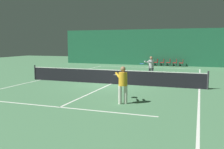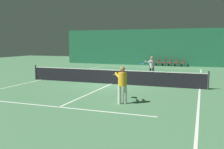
{
  "view_description": "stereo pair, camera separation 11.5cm",
  "coord_description": "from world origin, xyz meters",
  "px_view_note": "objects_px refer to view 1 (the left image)",
  "views": [
    {
      "loc": [
        5.46,
        -15.27,
        2.66
      ],
      "look_at": [
        0.93,
        -2.44,
        0.95
      ],
      "focal_mm": 40.0,
      "sensor_mm": 36.0,
      "label": 1
    },
    {
      "loc": [
        5.57,
        -15.23,
        2.66
      ],
      "look_at": [
        0.93,
        -2.44,
        0.95
      ],
      "focal_mm": 40.0,
      "sensor_mm": 36.0,
      "label": 2
    }
  ],
  "objects_px": {
    "courtside_chair_3": "(169,62)",
    "courtside_chair_1": "(157,62)",
    "player_near": "(123,82)",
    "player_far": "(151,66)",
    "tennis_net": "(111,76)",
    "courtside_chair_0": "(150,62)",
    "courtside_chair_4": "(175,62)",
    "courtside_chair_5": "(182,62)",
    "courtside_chair_2": "(163,62)"
  },
  "relations": [
    {
      "from": "courtside_chair_3",
      "to": "courtside_chair_1",
      "type": "bearing_deg",
      "value": -90.0
    },
    {
      "from": "player_near",
      "to": "player_far",
      "type": "relative_size",
      "value": 0.98
    },
    {
      "from": "tennis_net",
      "to": "courtside_chair_0",
      "type": "relative_size",
      "value": 14.29
    },
    {
      "from": "courtside_chair_4",
      "to": "courtside_chair_5",
      "type": "relative_size",
      "value": 1.0
    },
    {
      "from": "player_far",
      "to": "courtside_chair_5",
      "type": "bearing_deg",
      "value": -157.62
    },
    {
      "from": "courtside_chair_5",
      "to": "courtside_chair_2",
      "type": "bearing_deg",
      "value": -90.0
    },
    {
      "from": "courtside_chair_2",
      "to": "player_far",
      "type": "bearing_deg",
      "value": 3.46
    },
    {
      "from": "courtside_chair_0",
      "to": "courtside_chair_2",
      "type": "distance_m",
      "value": 1.45
    },
    {
      "from": "courtside_chair_2",
      "to": "courtside_chair_4",
      "type": "distance_m",
      "value": 1.45
    },
    {
      "from": "tennis_net",
      "to": "courtside_chair_1",
      "type": "height_order",
      "value": "tennis_net"
    },
    {
      "from": "courtside_chair_0",
      "to": "courtside_chair_4",
      "type": "height_order",
      "value": "same"
    },
    {
      "from": "courtside_chair_3",
      "to": "courtside_chair_4",
      "type": "relative_size",
      "value": 1.0
    },
    {
      "from": "tennis_net",
      "to": "courtside_chair_0",
      "type": "distance_m",
      "value": 14.25
    },
    {
      "from": "tennis_net",
      "to": "courtside_chair_4",
      "type": "height_order",
      "value": "tennis_net"
    },
    {
      "from": "player_near",
      "to": "tennis_net",
      "type": "bearing_deg",
      "value": -9.79
    },
    {
      "from": "tennis_net",
      "to": "courtside_chair_1",
      "type": "bearing_deg",
      "value": 87.47
    },
    {
      "from": "courtside_chair_5",
      "to": "courtside_chair_4",
      "type": "bearing_deg",
      "value": -90.0
    },
    {
      "from": "courtside_chair_0",
      "to": "courtside_chair_3",
      "type": "bearing_deg",
      "value": 90.0
    },
    {
      "from": "courtside_chair_4",
      "to": "courtside_chair_1",
      "type": "bearing_deg",
      "value": -90.0
    },
    {
      "from": "player_far",
      "to": "courtside_chair_5",
      "type": "xyz_separation_m",
      "value": [
        1.5,
        11.15,
        -0.5
      ]
    },
    {
      "from": "player_far",
      "to": "courtside_chair_2",
      "type": "xyz_separation_m",
      "value": [
        -0.67,
        11.15,
        -0.5
      ]
    },
    {
      "from": "courtside_chair_0",
      "to": "courtside_chair_5",
      "type": "relative_size",
      "value": 1.0
    },
    {
      "from": "player_near",
      "to": "courtside_chair_3",
      "type": "bearing_deg",
      "value": -34.2
    },
    {
      "from": "player_near",
      "to": "courtside_chair_1",
      "type": "height_order",
      "value": "player_near"
    },
    {
      "from": "courtside_chair_0",
      "to": "player_near",
      "type": "bearing_deg",
      "value": 7.11
    },
    {
      "from": "tennis_net",
      "to": "courtside_chair_3",
      "type": "distance_m",
      "value": 14.4
    },
    {
      "from": "courtside_chair_3",
      "to": "tennis_net",
      "type": "bearing_deg",
      "value": -8.3
    },
    {
      "from": "courtside_chair_3",
      "to": "courtside_chair_4",
      "type": "distance_m",
      "value": 0.73
    },
    {
      "from": "courtside_chair_1",
      "to": "courtside_chair_3",
      "type": "distance_m",
      "value": 1.45
    },
    {
      "from": "tennis_net",
      "to": "courtside_chair_1",
      "type": "xyz_separation_m",
      "value": [
        0.63,
        14.25,
        -0.03
      ]
    },
    {
      "from": "courtside_chair_0",
      "to": "courtside_chair_5",
      "type": "bearing_deg",
      "value": 90.0
    },
    {
      "from": "courtside_chair_1",
      "to": "player_near",
      "type": "bearing_deg",
      "value": 4.97
    },
    {
      "from": "courtside_chair_2",
      "to": "courtside_chair_0",
      "type": "bearing_deg",
      "value": -90.0
    },
    {
      "from": "courtside_chair_2",
      "to": "courtside_chair_3",
      "type": "relative_size",
      "value": 1.0
    },
    {
      "from": "courtside_chair_0",
      "to": "courtside_chair_1",
      "type": "height_order",
      "value": "same"
    },
    {
      "from": "tennis_net",
      "to": "courtside_chair_2",
      "type": "xyz_separation_m",
      "value": [
        1.35,
        14.25,
        -0.03
      ]
    },
    {
      "from": "tennis_net",
      "to": "courtside_chair_5",
      "type": "height_order",
      "value": "tennis_net"
    },
    {
      "from": "courtside_chair_3",
      "to": "courtside_chair_5",
      "type": "height_order",
      "value": "same"
    },
    {
      "from": "player_far",
      "to": "courtside_chair_1",
      "type": "height_order",
      "value": "player_far"
    },
    {
      "from": "courtside_chair_2",
      "to": "courtside_chair_1",
      "type": "bearing_deg",
      "value": -90.0
    },
    {
      "from": "courtside_chair_3",
      "to": "courtside_chair_4",
      "type": "bearing_deg",
      "value": 90.0
    },
    {
      "from": "courtside_chair_0",
      "to": "courtside_chair_4",
      "type": "bearing_deg",
      "value": 90.0
    },
    {
      "from": "courtside_chair_1",
      "to": "courtside_chair_3",
      "type": "xyz_separation_m",
      "value": [
        1.45,
        0.0,
        0.0
      ]
    },
    {
      "from": "player_near",
      "to": "courtside_chair_5",
      "type": "xyz_separation_m",
      "value": [
        1.24,
        19.16,
        -0.48
      ]
    },
    {
      "from": "courtside_chair_3",
      "to": "courtside_chair_5",
      "type": "relative_size",
      "value": 1.0
    },
    {
      "from": "tennis_net",
      "to": "courtside_chair_5",
      "type": "bearing_deg",
      "value": 76.09
    },
    {
      "from": "player_near",
      "to": "courtside_chair_2",
      "type": "relative_size",
      "value": 1.98
    },
    {
      "from": "player_near",
      "to": "courtside_chair_5",
      "type": "bearing_deg",
      "value": -38.54
    },
    {
      "from": "player_near",
      "to": "courtside_chair_2",
      "type": "distance_m",
      "value": 19.19
    },
    {
      "from": "player_near",
      "to": "courtside_chair_4",
      "type": "height_order",
      "value": "player_near"
    }
  ]
}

